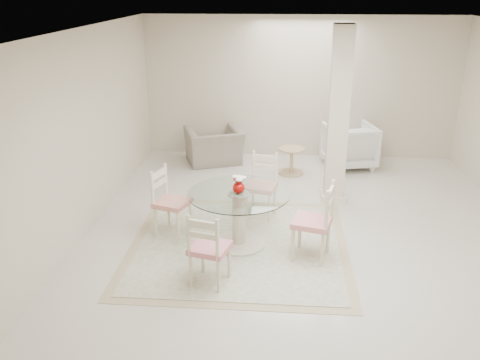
# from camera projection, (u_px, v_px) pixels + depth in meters

# --- Properties ---
(ground) EXTENTS (7.00, 7.00, 0.00)m
(ground) POSITION_uv_depth(u_px,v_px,m) (304.00, 235.00, 6.98)
(ground) COLOR beige
(ground) RESTS_ON ground
(room_shell) EXTENTS (6.02, 7.02, 2.71)m
(room_shell) POSITION_uv_depth(u_px,v_px,m) (311.00, 102.00, 6.31)
(room_shell) COLOR beige
(room_shell) RESTS_ON ground
(column) EXTENTS (0.30, 0.30, 2.70)m
(column) POSITION_uv_depth(u_px,v_px,m) (338.00, 117.00, 7.66)
(column) COLOR beige
(column) RESTS_ON ground
(area_rug) EXTENTS (2.84, 2.84, 0.02)m
(area_rug) POSITION_uv_depth(u_px,v_px,m) (239.00, 245.00, 6.69)
(area_rug) COLOR tan
(area_rug) RESTS_ON ground
(dining_table) EXTENTS (1.30, 1.30, 0.75)m
(dining_table) POSITION_uv_depth(u_px,v_px,m) (239.00, 219.00, 6.55)
(dining_table) COLOR beige
(dining_table) RESTS_ON ground
(red_vase) EXTENTS (0.18, 0.17, 0.23)m
(red_vase) POSITION_uv_depth(u_px,v_px,m) (239.00, 185.00, 6.38)
(red_vase) COLOR #A50805
(red_vase) RESTS_ON dining_table
(dining_chair_east) EXTENTS (0.55, 0.55, 1.11)m
(dining_chair_east) POSITION_uv_depth(u_px,v_px,m) (318.00, 217.00, 6.15)
(dining_chair_east) COLOR beige
(dining_chair_east) RESTS_ON ground
(dining_chair_north) EXTENTS (0.50, 0.50, 1.04)m
(dining_chair_north) POSITION_uv_depth(u_px,v_px,m) (262.00, 180.00, 7.38)
(dining_chair_north) COLOR #F1E2C6
(dining_chair_north) RESTS_ON ground
(dining_chair_west) EXTENTS (0.53, 0.53, 1.05)m
(dining_chair_west) POSITION_uv_depth(u_px,v_px,m) (168.00, 197.00, 6.81)
(dining_chair_west) COLOR #EFE6C4
(dining_chair_west) RESTS_ON ground
(dining_chair_south) EXTENTS (0.50, 0.50, 1.02)m
(dining_chair_south) POSITION_uv_depth(u_px,v_px,m) (207.00, 244.00, 5.60)
(dining_chair_south) COLOR beige
(dining_chair_south) RESTS_ON ground
(recliner_taupe) EXTENTS (1.26, 1.19, 0.66)m
(recliner_taupe) POSITION_uv_depth(u_px,v_px,m) (214.00, 146.00, 9.68)
(recliner_taupe) COLOR gray
(recliner_taupe) RESTS_ON ground
(armchair_white) EXTENTS (1.05, 1.07, 0.81)m
(armchair_white) POSITION_uv_depth(u_px,v_px,m) (349.00, 145.00, 9.46)
(armchair_white) COLOR white
(armchair_white) RESTS_ON ground
(side_table) EXTENTS (0.46, 0.46, 0.48)m
(side_table) POSITION_uv_depth(u_px,v_px,m) (291.00, 162.00, 9.14)
(side_table) COLOR tan
(side_table) RESTS_ON ground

